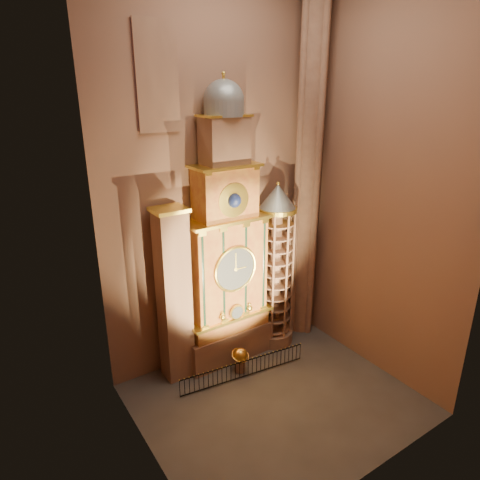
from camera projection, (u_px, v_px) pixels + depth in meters
floor at (275, 400)px, 23.29m from camera, size 14.00×14.00×0.00m
wall_back at (216, 181)px, 24.25m from camera, size 22.00×0.00×22.00m
wall_left at (135, 231)px, 15.91m from camera, size 0.00×22.00×22.00m
wall_right at (383, 186)px, 23.19m from camera, size 0.00×22.00×22.00m
astronomical_clock at (226, 258)px, 24.91m from camera, size 5.60×2.41×16.70m
portrait_tower at (174, 296)px, 23.67m from camera, size 1.80×1.60×10.20m
stair_turret at (276, 268)px, 27.00m from camera, size 2.50×2.50×10.80m
gothic_pier at (308, 173)px, 26.64m from camera, size 2.04×2.04×22.00m
stained_glass_window at (157, 77)px, 20.65m from camera, size 2.20×0.14×5.20m
celestial_globe at (240, 358)px, 25.29m from camera, size 1.24×1.19×1.56m
iron_railing at (244, 369)px, 24.84m from camera, size 7.77×1.03×1.09m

